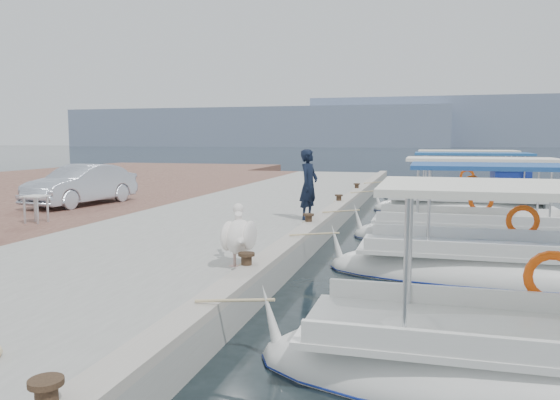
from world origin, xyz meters
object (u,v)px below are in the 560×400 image
object	(u,v)px
pelican	(239,235)
fisherman	(309,185)
fishing_caique_e	(461,197)
fishing_caique_b	(513,272)
fishing_caique_c	(471,237)
fishing_caique_d	(468,208)
parked_car	(82,185)
fishing_caique_a	(539,376)

from	to	relation	value
pelican	fisherman	distance (m)	5.81
fishing_caique_e	fisherman	world-z (taller)	fisherman
fishing_caique_b	fishing_caique_c	distance (m)	3.89
fishing_caique_d	fishing_caique_e	distance (m)	4.73
fishing_caique_b	parked_car	bearing A→B (deg)	159.89
pelican	parked_car	size ratio (longest dim) A/B	0.33
fishing_caique_c	fishing_caique_e	size ratio (longest dim) A/B	0.90
fishing_caique_b	fishing_caique_d	world-z (taller)	same
fishing_caique_e	parked_car	size ratio (longest dim) A/B	1.70
fisherman	fishing_caique_e	bearing A→B (deg)	-9.92
fishing_caique_b	parked_car	xyz separation A→B (m)	(-12.98, 4.75, 1.06)
fishing_caique_e	fishing_caique_b	bearing A→B (deg)	-89.51
pelican	fisherman	bearing A→B (deg)	89.88
fishing_caique_c	parked_car	bearing A→B (deg)	175.88
fishing_caique_c	parked_car	distance (m)	12.57
fishing_caique_d	fishing_caique_e	size ratio (longest dim) A/B	0.96
fishing_caique_a	parked_car	xyz separation A→B (m)	(-12.53, 9.76, 1.05)
fishing_caique_c	parked_car	world-z (taller)	fishing_caique_c
pelican	fishing_caique_b	bearing A→B (deg)	26.44
fisherman	pelican	bearing A→B (deg)	-167.22
parked_car	fishing_caique_b	bearing A→B (deg)	-11.37
fishing_caique_e	fishing_caique_c	bearing A→B (deg)	-91.95
fishing_caique_d	parked_car	size ratio (longest dim) A/B	1.63
fishing_caique_c	fishing_caique_a	bearing A→B (deg)	-89.75
fishing_caique_a	pelican	xyz separation A→B (m)	(-4.39, 2.60, 0.93)
fishing_caique_e	pelican	size ratio (longest dim) A/B	5.14
fishing_caique_e	parked_car	distance (m)	16.20
fisherman	parked_car	xyz separation A→B (m)	(-8.16, 1.36, -0.29)
fishing_caique_a	fishing_caique_b	distance (m)	5.03
fisherman	fishing_caique_a	bearing A→B (deg)	-139.58
fishing_caique_e	pelican	world-z (taller)	fishing_caique_e
fishing_caique_b	fishing_caique_c	bearing A→B (deg)	97.24
fishing_caique_a	fishing_caique_c	size ratio (longest dim) A/B	1.01
fishing_caique_d	pelican	size ratio (longest dim) A/B	4.93
fishing_caique_a	parked_car	distance (m)	15.92
fishing_caique_d	fishing_caique_e	world-z (taller)	same
fishing_caique_c	parked_car	size ratio (longest dim) A/B	1.53
fishing_caique_d	parked_car	distance (m)	13.82
fishing_caique_b	fishing_caique_a	bearing A→B (deg)	-95.14
fishing_caique_d	pelican	xyz separation A→B (m)	(-4.68, -12.23, 0.86)
fishing_caique_d	parked_car	bearing A→B (deg)	-158.41
pelican	fisherman	world-z (taller)	fisherman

